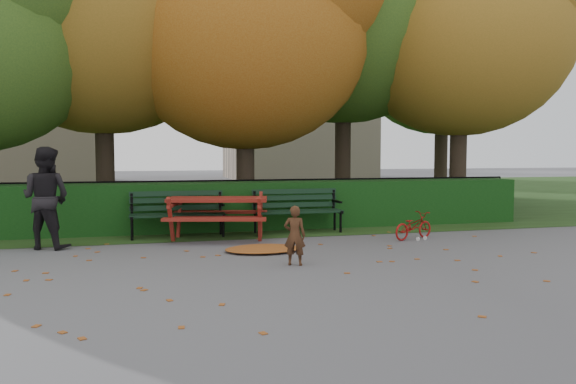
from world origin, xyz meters
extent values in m
plane|color=slate|center=(0.00, 0.00, 0.00)|extent=(90.00, 90.00, 0.00)
plane|color=#1D3511|center=(0.00, 14.00, 0.01)|extent=(90.00, 90.00, 0.00)
cube|color=#C0AC96|center=(-9.00, 26.00, 7.50)|extent=(10.00, 7.00, 15.00)
cube|color=#C0AC96|center=(8.00, 28.00, 6.00)|extent=(9.00, 6.00, 12.00)
cube|color=black|center=(0.00, 4.50, 0.50)|extent=(13.00, 0.90, 1.00)
cube|color=black|center=(0.00, 5.30, 0.08)|extent=(14.00, 0.04, 0.04)
cube|color=black|center=(0.00, 5.30, 1.00)|extent=(14.00, 0.04, 0.04)
cylinder|color=black|center=(-3.00, 5.30, 0.50)|extent=(0.03, 0.03, 1.00)
cylinder|color=black|center=(0.00, 5.30, 0.50)|extent=(0.03, 0.03, 1.00)
cylinder|color=black|center=(3.00, 5.30, 0.50)|extent=(0.03, 0.03, 1.00)
cylinder|color=black|center=(6.50, 5.30, 0.50)|extent=(0.03, 0.03, 1.00)
cylinder|color=black|center=(-2.80, 7.00, 1.57)|extent=(0.44, 0.44, 3.15)
ellipsoid|color=olive|center=(-2.80, 7.00, 4.95)|extent=(6.40, 6.40, 5.76)
cylinder|color=black|center=(0.50, 6.20, 1.40)|extent=(0.44, 0.44, 2.80)
ellipsoid|color=#94450C|center=(0.50, 6.20, 4.40)|extent=(6.00, 6.00, 5.40)
cylinder|color=black|center=(3.50, 7.50, 1.75)|extent=(0.44, 0.44, 3.50)
ellipsoid|color=#32561D|center=(3.50, 7.50, 5.50)|extent=(6.80, 6.80, 6.12)
cylinder|color=black|center=(6.20, 6.00, 1.49)|extent=(0.44, 0.44, 2.97)
ellipsoid|color=olive|center=(6.20, 6.00, 4.68)|extent=(5.80, 5.80, 5.22)
cylinder|color=black|center=(8.00, 10.00, 1.57)|extent=(0.44, 0.44, 3.15)
ellipsoid|color=#32561D|center=(8.00, 10.00, 4.95)|extent=(6.00, 6.00, 5.40)
sphere|color=#32561D|center=(9.05, 9.25, 6.30)|extent=(4.50, 4.50, 4.50)
cube|color=black|center=(-1.30, 3.42, 0.44)|extent=(1.80, 0.12, 0.04)
cube|color=black|center=(-1.30, 3.60, 0.44)|extent=(1.80, 0.12, 0.04)
cube|color=black|center=(-1.30, 3.78, 0.44)|extent=(1.80, 0.12, 0.04)
cube|color=black|center=(-1.30, 3.87, 0.55)|extent=(1.80, 0.05, 0.10)
cube|color=black|center=(-1.30, 3.87, 0.70)|extent=(1.80, 0.05, 0.10)
cube|color=black|center=(-1.30, 3.87, 0.83)|extent=(1.80, 0.05, 0.10)
cube|color=black|center=(-2.15, 3.60, 0.42)|extent=(0.05, 0.55, 0.06)
cube|color=black|center=(-2.15, 3.87, 0.65)|extent=(0.05, 0.05, 0.41)
cylinder|color=black|center=(-2.15, 3.42, 0.22)|extent=(0.05, 0.05, 0.44)
cylinder|color=black|center=(-2.15, 3.78, 0.22)|extent=(0.05, 0.05, 0.44)
cube|color=black|center=(-2.15, 3.62, 0.62)|extent=(0.05, 0.45, 0.04)
cube|color=black|center=(-0.45, 3.60, 0.42)|extent=(0.05, 0.55, 0.06)
cube|color=black|center=(-0.45, 3.87, 0.65)|extent=(0.05, 0.05, 0.41)
cylinder|color=black|center=(-0.45, 3.42, 0.22)|extent=(0.05, 0.05, 0.44)
cylinder|color=black|center=(-0.45, 3.78, 0.22)|extent=(0.05, 0.05, 0.44)
cube|color=black|center=(-0.45, 3.62, 0.62)|extent=(0.05, 0.45, 0.04)
cube|color=black|center=(1.10, 3.42, 0.44)|extent=(1.80, 0.12, 0.04)
cube|color=black|center=(1.10, 3.60, 0.44)|extent=(1.80, 0.12, 0.04)
cube|color=black|center=(1.10, 3.78, 0.44)|extent=(1.80, 0.12, 0.04)
cube|color=black|center=(1.10, 3.87, 0.55)|extent=(1.80, 0.05, 0.10)
cube|color=black|center=(1.10, 3.87, 0.70)|extent=(1.80, 0.05, 0.10)
cube|color=black|center=(1.10, 3.87, 0.83)|extent=(1.80, 0.05, 0.10)
cube|color=black|center=(0.25, 3.60, 0.42)|extent=(0.05, 0.55, 0.06)
cube|color=black|center=(0.25, 3.87, 0.65)|extent=(0.05, 0.05, 0.41)
cylinder|color=black|center=(0.25, 3.42, 0.22)|extent=(0.05, 0.05, 0.44)
cylinder|color=black|center=(0.25, 3.78, 0.22)|extent=(0.05, 0.05, 0.44)
cube|color=black|center=(0.25, 3.62, 0.62)|extent=(0.05, 0.45, 0.04)
cube|color=black|center=(1.95, 3.60, 0.42)|extent=(0.05, 0.55, 0.06)
cube|color=black|center=(1.95, 3.87, 0.65)|extent=(0.05, 0.05, 0.41)
cylinder|color=black|center=(1.95, 3.42, 0.22)|extent=(0.05, 0.05, 0.44)
cylinder|color=black|center=(1.95, 3.78, 0.22)|extent=(0.05, 0.05, 0.44)
cube|color=black|center=(1.95, 3.62, 0.62)|extent=(0.05, 0.45, 0.04)
cube|color=maroon|center=(-0.58, 3.20, 0.76)|extent=(1.97, 1.17, 0.06)
cube|color=maroon|center=(-0.73, 2.60, 0.45)|extent=(1.85, 0.67, 0.05)
cube|color=maroon|center=(-0.44, 3.80, 0.45)|extent=(1.85, 0.67, 0.05)
cube|color=maroon|center=(-1.46, 2.94, 0.41)|extent=(0.18, 0.53, 0.89)
cube|color=maroon|center=(-1.25, 3.83, 0.41)|extent=(0.18, 0.53, 0.89)
cube|color=maroon|center=(-1.36, 3.38, 0.67)|extent=(0.38, 1.35, 0.06)
cube|color=maroon|center=(0.08, 2.57, 0.41)|extent=(0.18, 0.53, 0.89)
cube|color=maroon|center=(0.30, 3.46, 0.41)|extent=(0.18, 0.53, 0.89)
cube|color=maroon|center=(0.19, 3.02, 0.67)|extent=(0.38, 1.35, 0.06)
cube|color=maroon|center=(-0.58, 3.20, 0.41)|extent=(1.60, 0.44, 0.06)
ellipsoid|color=brown|center=(-0.04, 1.70, 0.04)|extent=(1.38, 1.05, 0.09)
imported|color=#442715|center=(0.16, 0.47, 0.43)|extent=(0.37, 0.31, 0.87)
imported|color=black|center=(-3.53, 2.90, 0.86)|extent=(1.03, 0.94, 1.73)
imported|color=maroon|center=(2.97, 2.24, 0.26)|extent=(1.03, 0.68, 0.51)
camera|label=1|loc=(-1.98, -7.28, 1.63)|focal=35.00mm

